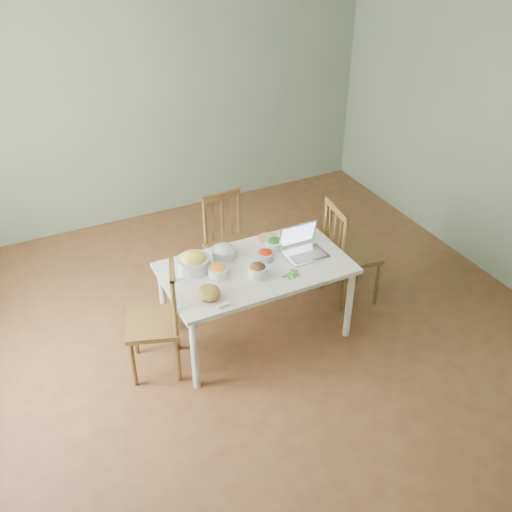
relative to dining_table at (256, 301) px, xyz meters
name	(u,v)px	position (x,y,z in m)	size (l,w,h in m)	color
floor	(257,336)	(-0.01, -0.04, -0.35)	(5.00, 5.00, 0.00)	#492819
ceiling	(258,4)	(-0.01, -0.04, 2.35)	(5.00, 5.00, 0.00)	white
wall_back	(153,99)	(-0.01, 2.46, 1.00)	(5.00, 0.00, 2.70)	slate
wall_right	(506,140)	(2.49, -0.04, 1.00)	(0.00, 5.00, 2.70)	slate
dining_table	(256,301)	(0.00, 0.00, 0.00)	(1.51, 0.85, 0.71)	white
chair_far	(232,246)	(0.10, 0.70, 0.12)	(0.42, 0.40, 0.95)	#34230F
chair_left	(153,321)	(-0.90, -0.02, 0.13)	(0.42, 0.40, 0.96)	#34230F
chair_right	(352,251)	(1.02, 0.10, 0.15)	(0.44, 0.42, 1.00)	#34230F
bread_boule	(209,293)	(-0.51, -0.23, 0.41)	(0.18, 0.18, 0.11)	#9E7746
butter_stick	(223,305)	(-0.45, -0.37, 0.37)	(0.10, 0.03, 0.03)	#F9F3C4
bowl_squash	(194,262)	(-0.47, 0.17, 0.43)	(0.26, 0.26, 0.15)	#D7B556
bowl_carrot	(218,270)	(-0.32, 0.02, 0.40)	(0.16, 0.16, 0.09)	orange
bowl_onion	(224,252)	(-0.18, 0.24, 0.41)	(0.20, 0.20, 0.11)	silver
bowl_mushroom	(258,270)	(-0.05, -0.12, 0.41)	(0.16, 0.16, 0.11)	#302015
bowl_redpep	(266,255)	(0.11, 0.06, 0.40)	(0.14, 0.14, 0.09)	red
bowl_broccoli	(274,243)	(0.26, 0.18, 0.40)	(0.15, 0.15, 0.10)	#143512
flatbread	(268,239)	(0.28, 0.32, 0.36)	(0.19, 0.19, 0.02)	tan
basil_bunch	(290,274)	(0.19, -0.23, 0.36)	(0.18, 0.18, 0.02)	#187E1E
laptop	(306,244)	(0.44, -0.04, 0.47)	(0.34, 0.29, 0.24)	silver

